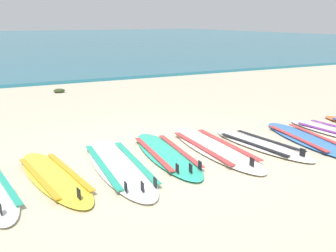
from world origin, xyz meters
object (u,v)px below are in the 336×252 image
surfboard_5 (214,148)px  surfboard_6 (261,145)px  surfboard_2 (54,177)px  surfboard_7 (307,139)px  surfboard_4 (166,154)px  surfboard_3 (119,166)px

surfboard_5 → surfboard_6: (0.74, -0.20, 0.00)m
surfboard_2 → surfboard_7: (4.04, -0.25, -0.00)m
surfboard_2 → surfboard_4: (1.64, 0.14, 0.00)m
surfboard_2 → surfboard_5: (2.42, 0.06, -0.00)m
surfboard_3 → surfboard_7: 3.19m
surfboard_2 → surfboard_5: 2.43m
surfboard_2 → surfboard_7: same height
surfboard_6 → surfboard_7: 0.88m
surfboard_2 → surfboard_4: same height
surfboard_3 → surfboard_7: (3.18, -0.24, -0.00)m
surfboard_3 → surfboard_4: size_ratio=1.11×
surfboard_4 → surfboard_5: (0.78, -0.08, -0.00)m
surfboard_4 → surfboard_6: same height
surfboard_7 → surfboard_3: bearing=175.6°
surfboard_2 → surfboard_5: bearing=1.4°
surfboard_5 → surfboard_6: same height
surfboard_5 → surfboard_7: (1.61, -0.31, 0.00)m
surfboard_5 → surfboard_7: 1.64m
surfboard_5 → surfboard_3: bearing=-177.6°
surfboard_4 → surfboard_2: bearing=-175.2°
surfboard_4 → surfboard_5: bearing=-5.8°
surfboard_5 → surfboard_6: size_ratio=1.23×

